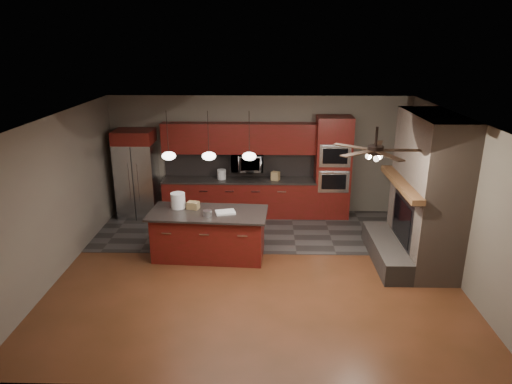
{
  "coord_description": "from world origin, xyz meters",
  "views": [
    {
      "loc": [
        0.16,
        -7.51,
        4.05
      ],
      "look_at": [
        -0.02,
        0.6,
        1.3
      ],
      "focal_mm": 32.0,
      "sensor_mm": 36.0,
      "label": 1
    }
  ],
  "objects_px": {
    "kitchen_island": "(209,234)",
    "paint_can": "(207,213)",
    "paint_tray": "(225,212)",
    "oven_tower": "(332,168)",
    "counter_box": "(275,176)",
    "refrigerator": "(137,174)",
    "microwave": "(247,162)",
    "counter_bucket": "(222,174)",
    "white_bucket": "(178,200)",
    "cardboard_box": "(193,205)"
  },
  "relations": [
    {
      "from": "paint_can",
      "to": "paint_tray",
      "type": "relative_size",
      "value": 0.45
    },
    {
      "from": "paint_tray",
      "to": "cardboard_box",
      "type": "xyz_separation_m",
      "value": [
        -0.64,
        0.22,
        0.05
      ]
    },
    {
      "from": "oven_tower",
      "to": "refrigerator",
      "type": "xyz_separation_m",
      "value": [
        -4.55,
        -0.07,
        -0.16
      ]
    },
    {
      "from": "microwave",
      "to": "refrigerator",
      "type": "bearing_deg",
      "value": -177.08
    },
    {
      "from": "refrigerator",
      "to": "counter_box",
      "type": "height_order",
      "value": "refrigerator"
    },
    {
      "from": "oven_tower",
      "to": "cardboard_box",
      "type": "xyz_separation_m",
      "value": [
        -2.94,
        -2.01,
        -0.2
      ]
    },
    {
      "from": "paint_can",
      "to": "counter_bucket",
      "type": "bearing_deg",
      "value": 89.08
    },
    {
      "from": "microwave",
      "to": "counter_box",
      "type": "bearing_deg",
      "value": -8.65
    },
    {
      "from": "microwave",
      "to": "paint_can",
      "type": "bearing_deg",
      "value": -104.7
    },
    {
      "from": "paint_tray",
      "to": "oven_tower",
      "type": "bearing_deg",
      "value": 29.12
    },
    {
      "from": "kitchen_island",
      "to": "paint_can",
      "type": "relative_size",
      "value": 14.28
    },
    {
      "from": "counter_bucket",
      "to": "paint_tray",
      "type": "bearing_deg",
      "value": -82.88
    },
    {
      "from": "refrigerator",
      "to": "counter_bucket",
      "type": "distance_m",
      "value": 1.97
    },
    {
      "from": "cardboard_box",
      "to": "microwave",
      "type": "bearing_deg",
      "value": 80.37
    },
    {
      "from": "refrigerator",
      "to": "kitchen_island",
      "type": "bearing_deg",
      "value": -47.71
    },
    {
      "from": "paint_can",
      "to": "cardboard_box",
      "type": "distance_m",
      "value": 0.49
    },
    {
      "from": "refrigerator",
      "to": "cardboard_box",
      "type": "height_order",
      "value": "refrigerator"
    },
    {
      "from": "refrigerator",
      "to": "counter_bucket",
      "type": "relative_size",
      "value": 8.97
    },
    {
      "from": "white_bucket",
      "to": "counter_bucket",
      "type": "distance_m",
      "value": 2.08
    },
    {
      "from": "kitchen_island",
      "to": "counter_box",
      "type": "height_order",
      "value": "counter_box"
    },
    {
      "from": "microwave",
      "to": "white_bucket",
      "type": "bearing_deg",
      "value": -121.85
    },
    {
      "from": "refrigerator",
      "to": "paint_can",
      "type": "distance_m",
      "value": 3.01
    },
    {
      "from": "oven_tower",
      "to": "microwave",
      "type": "height_order",
      "value": "oven_tower"
    },
    {
      "from": "counter_bucket",
      "to": "white_bucket",
      "type": "bearing_deg",
      "value": -108.39
    },
    {
      "from": "counter_box",
      "to": "refrigerator",
      "type": "bearing_deg",
      "value": -154.77
    },
    {
      "from": "counter_bucket",
      "to": "counter_box",
      "type": "bearing_deg",
      "value": -2.28
    },
    {
      "from": "white_bucket",
      "to": "counter_bucket",
      "type": "bearing_deg",
      "value": 71.61
    },
    {
      "from": "oven_tower",
      "to": "counter_box",
      "type": "xyz_separation_m",
      "value": [
        -1.32,
        -0.04,
        -0.19
      ]
    },
    {
      "from": "microwave",
      "to": "kitchen_island",
      "type": "relative_size",
      "value": 0.32
    },
    {
      "from": "microwave",
      "to": "cardboard_box",
      "type": "height_order",
      "value": "microwave"
    },
    {
      "from": "microwave",
      "to": "counter_bucket",
      "type": "distance_m",
      "value": 0.67
    },
    {
      "from": "kitchen_island",
      "to": "cardboard_box",
      "type": "relative_size",
      "value": 10.45
    },
    {
      "from": "counter_bucket",
      "to": "microwave",
      "type": "bearing_deg",
      "value": 4.76
    },
    {
      "from": "refrigerator",
      "to": "white_bucket",
      "type": "height_order",
      "value": "refrigerator"
    },
    {
      "from": "refrigerator",
      "to": "paint_tray",
      "type": "xyz_separation_m",
      "value": [
        2.25,
        -2.16,
        -0.1
      ]
    },
    {
      "from": "kitchen_island",
      "to": "paint_tray",
      "type": "relative_size",
      "value": 6.4
    },
    {
      "from": "counter_bucket",
      "to": "oven_tower",
      "type": "bearing_deg",
      "value": -0.16
    },
    {
      "from": "microwave",
      "to": "kitchen_island",
      "type": "height_order",
      "value": "microwave"
    },
    {
      "from": "white_bucket",
      "to": "counter_box",
      "type": "bearing_deg",
      "value": 45.13
    },
    {
      "from": "paint_can",
      "to": "paint_tray",
      "type": "bearing_deg",
      "value": 25.16
    },
    {
      "from": "refrigerator",
      "to": "counter_bucket",
      "type": "xyz_separation_m",
      "value": [
        1.97,
        0.08,
        -0.02
      ]
    },
    {
      "from": "microwave",
      "to": "white_bucket",
      "type": "distance_m",
      "value": 2.39
    },
    {
      "from": "paint_can",
      "to": "oven_tower",
      "type": "bearing_deg",
      "value": 42.31
    },
    {
      "from": "paint_can",
      "to": "paint_tray",
      "type": "distance_m",
      "value": 0.35
    },
    {
      "from": "counter_box",
      "to": "white_bucket",
      "type": "bearing_deg",
      "value": -110.19
    },
    {
      "from": "kitchen_island",
      "to": "counter_box",
      "type": "distance_m",
      "value": 2.57
    },
    {
      "from": "white_bucket",
      "to": "kitchen_island",
      "type": "bearing_deg",
      "value": -19.76
    },
    {
      "from": "oven_tower",
      "to": "counter_box",
      "type": "height_order",
      "value": "oven_tower"
    },
    {
      "from": "paint_can",
      "to": "counter_box",
      "type": "bearing_deg",
      "value": 60.98
    },
    {
      "from": "paint_can",
      "to": "counter_box",
      "type": "height_order",
      "value": "counter_box"
    }
  ]
}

